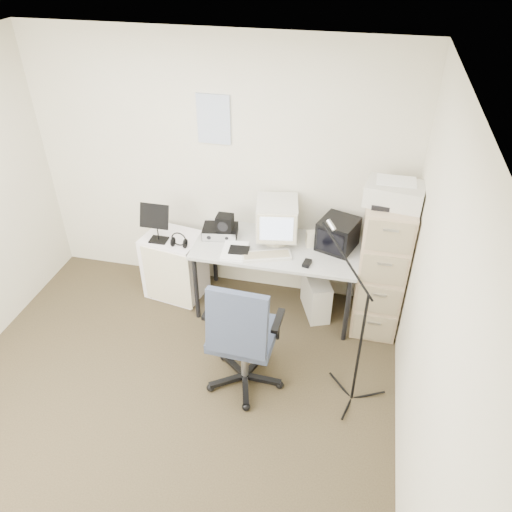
% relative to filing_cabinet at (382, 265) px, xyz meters
% --- Properties ---
extents(floor, '(3.60, 3.60, 0.01)m').
position_rel_filing_cabinet_xyz_m(floor, '(-1.58, -1.48, -0.66)').
color(floor, '#2E2719').
rests_on(floor, ground).
extents(ceiling, '(3.60, 3.60, 0.01)m').
position_rel_filing_cabinet_xyz_m(ceiling, '(-1.58, -1.48, 1.85)').
color(ceiling, white).
rests_on(ceiling, ground).
extents(wall_back, '(3.60, 0.02, 2.50)m').
position_rel_filing_cabinet_xyz_m(wall_back, '(-1.58, 0.32, 0.60)').
color(wall_back, beige).
rests_on(wall_back, ground).
extents(wall_right, '(0.02, 3.60, 2.50)m').
position_rel_filing_cabinet_xyz_m(wall_right, '(0.22, -1.48, 0.60)').
color(wall_right, beige).
rests_on(wall_right, ground).
extents(wall_calendar, '(0.30, 0.02, 0.44)m').
position_rel_filing_cabinet_xyz_m(wall_calendar, '(-1.60, 0.31, 1.10)').
color(wall_calendar, white).
rests_on(wall_calendar, wall_back).
extents(filing_cabinet, '(0.40, 0.60, 1.30)m').
position_rel_filing_cabinet_xyz_m(filing_cabinet, '(0.00, 0.00, 0.00)').
color(filing_cabinet, tan).
rests_on(filing_cabinet, floor).
extents(printer, '(0.50, 0.38, 0.18)m').
position_rel_filing_cabinet_xyz_m(printer, '(0.00, -0.05, 0.74)').
color(printer, silver).
rests_on(printer, filing_cabinet).
extents(desk, '(1.50, 0.70, 0.73)m').
position_rel_filing_cabinet_xyz_m(desk, '(-0.95, -0.03, -0.29)').
color(desk, '#9D9D9D').
rests_on(desk, floor).
extents(crt_monitor, '(0.42, 0.44, 0.40)m').
position_rel_filing_cabinet_xyz_m(crt_monitor, '(-0.97, 0.07, 0.28)').
color(crt_monitor, silver).
rests_on(crt_monitor, desk).
extents(crt_tv, '(0.39, 0.41, 0.28)m').
position_rel_filing_cabinet_xyz_m(crt_tv, '(-0.42, 0.08, 0.22)').
color(crt_tv, black).
rests_on(crt_tv, desk).
extents(desk_speaker, '(0.10, 0.10, 0.15)m').
position_rel_filing_cabinet_xyz_m(desk_speaker, '(-0.65, 0.05, 0.15)').
color(desk_speaker, beige).
rests_on(desk_speaker, desk).
extents(keyboard, '(0.46, 0.29, 0.02)m').
position_rel_filing_cabinet_xyz_m(keyboard, '(-1.01, -0.22, 0.09)').
color(keyboard, silver).
rests_on(keyboard, desk).
extents(mouse, '(0.08, 0.11, 0.03)m').
position_rel_filing_cabinet_xyz_m(mouse, '(-0.64, -0.25, 0.10)').
color(mouse, black).
rests_on(mouse, desk).
extents(radio_receiver, '(0.35, 0.28, 0.09)m').
position_rel_filing_cabinet_xyz_m(radio_receiver, '(-1.50, 0.04, 0.13)').
color(radio_receiver, black).
rests_on(radio_receiver, desk).
extents(radio_speaker, '(0.15, 0.14, 0.15)m').
position_rel_filing_cabinet_xyz_m(radio_speaker, '(-1.45, 0.00, 0.25)').
color(radio_speaker, black).
rests_on(radio_speaker, radio_receiver).
extents(papers, '(0.25, 0.32, 0.02)m').
position_rel_filing_cabinet_xyz_m(papers, '(-1.30, -0.20, 0.09)').
color(papers, white).
rests_on(papers, desk).
extents(pc_tower, '(0.34, 0.47, 0.40)m').
position_rel_filing_cabinet_xyz_m(pc_tower, '(-0.56, 0.00, -0.45)').
color(pc_tower, silver).
rests_on(pc_tower, floor).
extents(office_chair, '(0.67, 0.67, 1.11)m').
position_rel_filing_cabinet_xyz_m(office_chair, '(-1.02, -1.01, -0.09)').
color(office_chair, '#323B49').
rests_on(office_chair, floor).
extents(side_cart, '(0.60, 0.52, 0.67)m').
position_rel_filing_cabinet_xyz_m(side_cart, '(-1.98, -0.00, -0.32)').
color(side_cart, white).
rests_on(side_cart, floor).
extents(music_stand, '(0.30, 0.21, 0.40)m').
position_rel_filing_cabinet_xyz_m(music_stand, '(-2.08, -0.09, 0.22)').
color(music_stand, black).
rests_on(music_stand, side_cart).
extents(headphones, '(0.18, 0.18, 0.03)m').
position_rel_filing_cabinet_xyz_m(headphones, '(-1.85, -0.14, 0.07)').
color(headphones, black).
rests_on(headphones, side_cart).
extents(mic_stand, '(0.03, 0.03, 1.40)m').
position_rel_filing_cabinet_xyz_m(mic_stand, '(-0.13, -0.99, 0.05)').
color(mic_stand, black).
rests_on(mic_stand, floor).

